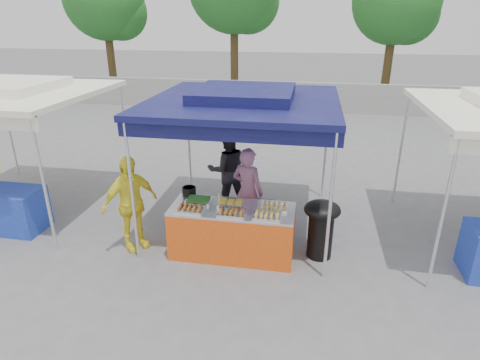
% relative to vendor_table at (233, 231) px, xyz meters
% --- Properties ---
extents(ground_plane, '(80.00, 80.00, 0.00)m').
position_rel_vendor_table_xyz_m(ground_plane, '(0.00, 0.10, -0.43)').
color(ground_plane, slate).
extents(back_wall, '(40.00, 0.25, 1.20)m').
position_rel_vendor_table_xyz_m(back_wall, '(0.00, 11.10, 0.17)').
color(back_wall, gray).
rests_on(back_wall, ground_plane).
extents(main_canopy, '(3.20, 3.20, 2.57)m').
position_rel_vendor_table_xyz_m(main_canopy, '(0.00, 1.07, 1.94)').
color(main_canopy, silver).
rests_on(main_canopy, ground_plane).
extents(neighbor_stall_left, '(3.20, 3.20, 2.57)m').
position_rel_vendor_table_xyz_m(neighbor_stall_left, '(-4.50, 0.67, 1.18)').
color(neighbor_stall_left, silver).
rests_on(neighbor_stall_left, ground_plane).
extents(tree_0, '(3.65, 3.62, 6.22)m').
position_rel_vendor_table_xyz_m(tree_0, '(-8.26, 12.82, 3.83)').
color(tree_0, '#4A371C').
rests_on(tree_0, ground_plane).
extents(tree_2, '(3.57, 3.53, 6.06)m').
position_rel_vendor_table_xyz_m(tree_2, '(4.40, 13.06, 3.72)').
color(tree_2, '#4A371C').
rests_on(tree_2, ground_plane).
extents(vendor_table, '(2.00, 0.80, 0.85)m').
position_rel_vendor_table_xyz_m(vendor_table, '(0.00, 0.00, 0.00)').
color(vendor_table, '#DE4F14').
rests_on(vendor_table, ground_plane).
extents(food_tray_fl, '(0.42, 0.30, 0.07)m').
position_rel_vendor_table_xyz_m(food_tray_fl, '(-0.64, -0.23, 0.46)').
color(food_tray_fl, white).
rests_on(food_tray_fl, vendor_table).
extents(food_tray_fm, '(0.42, 0.30, 0.07)m').
position_rel_vendor_table_xyz_m(food_tray_fm, '(0.04, -0.24, 0.46)').
color(food_tray_fm, white).
rests_on(food_tray_fm, vendor_table).
extents(food_tray_fr, '(0.42, 0.30, 0.07)m').
position_rel_vendor_table_xyz_m(food_tray_fr, '(0.59, -0.24, 0.46)').
color(food_tray_fr, white).
rests_on(food_tray_fr, vendor_table).
extents(food_tray_bl, '(0.42, 0.30, 0.07)m').
position_rel_vendor_table_xyz_m(food_tray_bl, '(-0.59, 0.11, 0.46)').
color(food_tray_bl, white).
rests_on(food_tray_bl, vendor_table).
extents(food_tray_bm, '(0.42, 0.30, 0.07)m').
position_rel_vendor_table_xyz_m(food_tray_bm, '(-0.04, 0.11, 0.46)').
color(food_tray_bm, white).
rests_on(food_tray_bm, vendor_table).
extents(food_tray_br, '(0.42, 0.30, 0.07)m').
position_rel_vendor_table_xyz_m(food_tray_br, '(0.66, 0.08, 0.46)').
color(food_tray_br, white).
rests_on(food_tray_br, vendor_table).
extents(cooking_pot, '(0.24, 0.24, 0.14)m').
position_rel_vendor_table_xyz_m(cooking_pot, '(-0.83, 0.37, 0.49)').
color(cooking_pot, black).
rests_on(cooking_pot, vendor_table).
extents(skewer_cup, '(0.08, 0.08, 0.10)m').
position_rel_vendor_table_xyz_m(skewer_cup, '(-0.19, -0.13, 0.48)').
color(skewer_cup, silver).
rests_on(skewer_cup, vendor_table).
extents(wok_burner, '(0.59, 0.59, 0.99)m').
position_rel_vendor_table_xyz_m(wok_burner, '(1.42, 0.18, 0.16)').
color(wok_burner, black).
rests_on(wok_burner, ground_plane).
extents(crate_left, '(0.49, 0.34, 0.30)m').
position_rel_vendor_table_xyz_m(crate_left, '(-0.48, 0.63, -0.28)').
color(crate_left, '#172DBA').
rests_on(crate_left, ground_plane).
extents(crate_right, '(0.52, 0.37, 0.31)m').
position_rel_vendor_table_xyz_m(crate_right, '(0.35, 0.74, -0.27)').
color(crate_right, '#172DBA').
rests_on(crate_right, ground_plane).
extents(crate_stacked, '(0.51, 0.36, 0.31)m').
position_rel_vendor_table_xyz_m(crate_stacked, '(0.35, 0.74, 0.04)').
color(crate_stacked, '#172DBA').
rests_on(crate_stacked, crate_right).
extents(vendor_woman, '(0.69, 0.57, 1.63)m').
position_rel_vendor_table_xyz_m(vendor_woman, '(0.13, 0.75, 0.39)').
color(vendor_woman, '#9E648B').
rests_on(vendor_woman, ground_plane).
extents(helper_man, '(1.00, 0.90, 1.68)m').
position_rel_vendor_table_xyz_m(helper_man, '(-0.44, 1.71, 0.41)').
color(helper_man, '#222228').
rests_on(helper_man, ground_plane).
extents(customer_person, '(0.92, 1.01, 1.66)m').
position_rel_vendor_table_xyz_m(customer_person, '(-1.70, -0.11, 0.40)').
color(customer_person, '#FFF138').
rests_on(customer_person, ground_plane).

